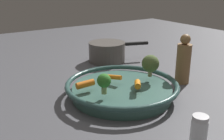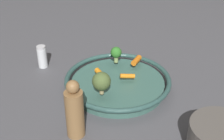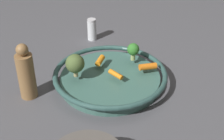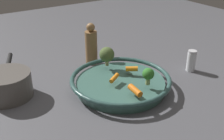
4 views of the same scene
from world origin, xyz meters
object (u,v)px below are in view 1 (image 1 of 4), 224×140
(serving_bowl, at_px, (122,89))
(saucepan, at_px, (107,52))
(baby_carrot_near_rim, at_px, (114,77))
(baby_carrot_left, at_px, (138,84))
(salt_shaker, at_px, (199,134))
(broccoli_floret_edge, at_px, (150,64))
(broccoli_floret_small, at_px, (104,81))
(pepper_mill, at_px, (183,61))
(baby_carrot_back, at_px, (85,84))

(serving_bowl, relative_size, saucepan, 1.33)
(baby_carrot_near_rim, bearing_deg, serving_bowl, -166.40)
(baby_carrot_left, bearing_deg, salt_shaker, 170.04)
(baby_carrot_near_rim, xyz_separation_m, broccoli_floret_edge, (-0.04, -0.11, 0.03))
(baby_carrot_left, relative_size, saucepan, 0.16)
(broccoli_floret_edge, bearing_deg, saucepan, -9.80)
(broccoli_floret_small, xyz_separation_m, saucepan, (0.37, -0.25, -0.04))
(serving_bowl, height_order, pepper_mill, pepper_mill)
(serving_bowl, distance_m, pepper_mill, 0.24)
(saucepan, bearing_deg, broccoli_floret_small, 146.26)
(baby_carrot_near_rim, relative_size, salt_shaker, 0.56)
(pepper_mill, bearing_deg, baby_carrot_left, 98.83)
(baby_carrot_near_rim, relative_size, broccoli_floret_edge, 0.67)
(broccoli_floret_small, distance_m, broccoli_floret_edge, 0.19)
(baby_carrot_left, distance_m, broccoli_floret_small, 0.11)
(baby_carrot_back, relative_size, baby_carrot_left, 1.27)
(salt_shaker, bearing_deg, saucepan, -16.61)
(broccoli_floret_edge, bearing_deg, salt_shaker, 156.14)
(serving_bowl, bearing_deg, broccoli_floret_small, 115.54)
(baby_carrot_near_rim, relative_size, baby_carrot_left, 1.11)
(serving_bowl, bearing_deg, baby_carrot_left, -166.38)
(baby_carrot_back, xyz_separation_m, broccoli_floret_small, (-0.07, -0.02, 0.03))
(baby_carrot_left, bearing_deg, broccoli_floret_small, 82.32)
(serving_bowl, height_order, saucepan, saucepan)
(broccoli_floret_small, xyz_separation_m, salt_shaker, (-0.26, -0.06, -0.04))
(serving_bowl, relative_size, baby_carrot_back, 6.42)
(baby_carrot_left, xyz_separation_m, pepper_mill, (0.03, -0.22, 0.02))
(baby_carrot_left, relative_size, pepper_mill, 0.25)
(serving_bowl, bearing_deg, baby_carrot_near_rim, 13.60)
(baby_carrot_back, relative_size, saucepan, 0.21)
(baby_carrot_left, height_order, broccoli_floret_edge, broccoli_floret_edge)
(broccoli_floret_small, relative_size, saucepan, 0.22)
(baby_carrot_back, relative_size, pepper_mill, 0.32)
(serving_bowl, relative_size, salt_shaker, 4.12)
(salt_shaker, bearing_deg, broccoli_floret_small, 12.64)
(saucepan, bearing_deg, broccoli_floret_edge, 170.20)
(broccoli_floret_small, xyz_separation_m, pepper_mill, (0.02, -0.33, -0.01))
(salt_shaker, bearing_deg, pepper_mill, -43.25)
(broccoli_floret_small, bearing_deg, baby_carrot_near_rim, -48.50)
(baby_carrot_left, bearing_deg, saucepan, -20.69)
(saucepan, bearing_deg, salt_shaker, 163.39)
(serving_bowl, xyz_separation_m, baby_carrot_near_rim, (0.03, 0.01, 0.03))
(broccoli_floret_small, distance_m, saucepan, 0.45)
(baby_carrot_back, height_order, saucepan, saucepan)
(broccoli_floret_small, distance_m, pepper_mill, 0.33)
(serving_bowl, bearing_deg, broccoli_floret_edge, -95.46)
(serving_bowl, bearing_deg, pepper_mill, -95.24)
(baby_carrot_left, distance_m, salt_shaker, 0.25)
(serving_bowl, relative_size, pepper_mill, 2.03)
(baby_carrot_back, distance_m, pepper_mill, 0.35)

